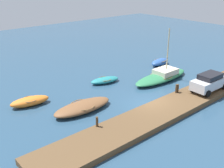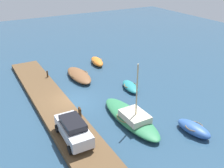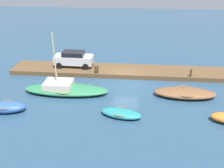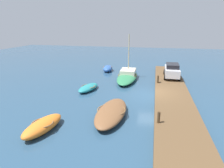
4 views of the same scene
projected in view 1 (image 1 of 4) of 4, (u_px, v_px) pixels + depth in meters
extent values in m
plane|color=navy|center=(150.00, 104.00, 23.55)|extent=(84.00, 84.00, 0.00)
cube|color=brown|center=(167.00, 110.00, 22.16)|extent=(24.29, 3.14, 0.46)
ellipsoid|color=orange|center=(30.00, 101.00, 23.26)|extent=(3.50, 1.83, 0.76)
torus|color=olive|center=(30.00, 99.00, 23.18)|extent=(1.56, 1.56, 0.07)
ellipsoid|color=brown|center=(83.00, 107.00, 22.34)|extent=(5.33, 2.14, 0.71)
torus|color=olive|center=(83.00, 105.00, 22.26)|extent=(2.14, 2.14, 0.07)
ellipsoid|color=#2D7A4C|center=(161.00, 77.00, 28.79)|extent=(7.55, 2.31, 0.70)
torus|color=olive|center=(161.00, 75.00, 28.72)|extent=(2.36, 2.36, 0.07)
cube|color=beige|center=(165.00, 71.00, 28.99)|extent=(2.44, 1.81, 0.57)
cylinder|color=#C6B284|center=(168.00, 52.00, 28.24)|extent=(0.12, 0.12, 4.93)
ellipsoid|color=#2D569E|center=(160.00, 62.00, 33.53)|extent=(3.15, 1.69, 0.81)
torus|color=olive|center=(160.00, 60.00, 33.44)|extent=(1.56, 1.56, 0.07)
ellipsoid|color=teal|center=(105.00, 80.00, 28.12)|extent=(3.34, 1.93, 0.58)
torus|color=olive|center=(105.00, 79.00, 28.06)|extent=(1.62, 1.62, 0.07)
cylinder|color=#47331E|center=(97.00, 122.00, 19.15)|extent=(0.18, 0.18, 0.76)
cylinder|color=#47331E|center=(176.00, 89.00, 24.62)|extent=(0.19, 0.19, 0.82)
cylinder|color=#47331E|center=(178.00, 88.00, 24.77)|extent=(0.18, 0.18, 0.76)
cube|color=silver|center=(209.00, 83.00, 25.00)|extent=(4.06, 1.67, 0.87)
cube|color=black|center=(210.00, 76.00, 24.75)|extent=(2.28, 1.45, 0.46)
cylinder|color=black|center=(209.00, 81.00, 26.57)|extent=(0.64, 0.23, 0.64)
cylinder|color=black|center=(192.00, 88.00, 24.91)|extent=(0.64, 0.23, 0.64)
cylinder|color=black|center=(208.00, 94.00, 23.77)|extent=(0.64, 0.23, 0.64)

